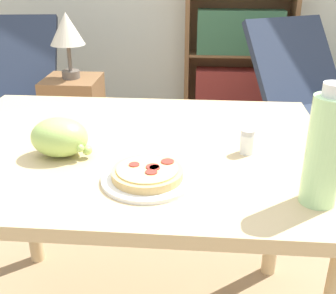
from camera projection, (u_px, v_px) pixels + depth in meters
The scene contains 10 objects.
dining_table at pixel (132, 175), 1.27m from camera, with size 1.15×0.86×0.75m.
pizza_on_plate at pixel (148, 175), 1.02m from camera, with size 0.22×0.22×0.04m.
grape_bunch at pixel (60, 138), 1.13m from camera, with size 0.17×0.12×0.11m.
drink_bottle at pixel (325, 149), 0.88m from camera, with size 0.08×0.08×0.27m.
salt_shaker at pixel (247, 142), 1.15m from camera, with size 0.04×0.04×0.07m.
lounge_chair_near at pixel (11, 110), 2.90m from camera, with size 0.70×0.83×0.88m.
lounge_chair_far at pixel (304, 115), 2.81m from camera, with size 0.86×0.96×0.88m.
bookshelf at pixel (240, 29), 3.44m from camera, with size 0.89×0.25×1.50m.
side_table at pixel (75, 120), 2.74m from camera, with size 0.34×0.34×0.56m.
table_lamp at pixel (67, 32), 2.51m from camera, with size 0.21×0.21×0.40m.
Camera 1 is at (0.11, -1.09, 1.25)m, focal length 45.00 mm.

